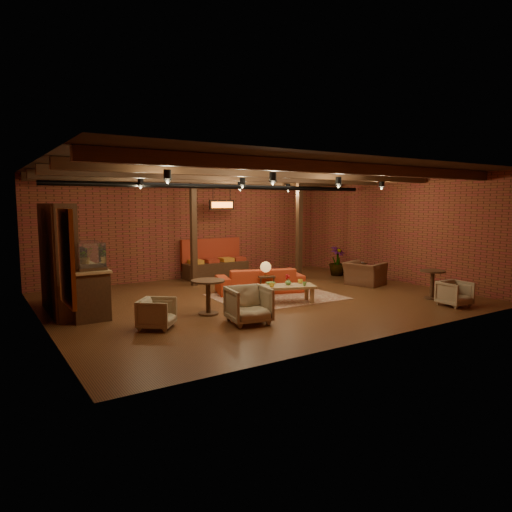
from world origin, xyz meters
TOP-DOWN VIEW (x-y plane):
  - floor at (0.00, 0.00)m, footprint 10.00×10.00m
  - ceiling at (0.00, 0.00)m, footprint 10.00×8.00m
  - wall_back at (0.00, 4.00)m, footprint 10.00×0.02m
  - wall_front at (0.00, -4.00)m, footprint 10.00×0.02m
  - wall_left at (-5.00, 0.00)m, footprint 0.02×8.00m
  - wall_right at (5.00, 0.00)m, footprint 0.02×8.00m
  - ceiling_beams at (0.00, 0.00)m, footprint 9.80×6.40m
  - ceiling_pipe at (0.00, 1.60)m, footprint 9.60×0.12m
  - post_left at (-0.60, 2.60)m, footprint 0.16×0.16m
  - post_right at (2.80, 2.00)m, footprint 0.16×0.16m
  - service_counter at (-4.10, 1.00)m, footprint 0.80×2.50m
  - plant_counter at (-4.00, 1.20)m, footprint 0.35×0.39m
  - shelving_hutch at (-4.50, 1.10)m, footprint 0.52×2.00m
  - chalkboard_menu at (-4.93, -2.30)m, footprint 0.08×0.96m
  - banquette at (0.60, 3.55)m, footprint 2.10×0.70m
  - service_sign at (0.60, 3.10)m, footprint 0.86×0.06m
  - ceiling_spotlights at (0.00, 0.00)m, footprint 6.40×4.40m
  - rug at (0.48, -0.04)m, footprint 3.22×2.52m
  - sofa at (0.45, 0.69)m, footprint 2.47×1.55m
  - coffee_table at (0.32, -0.76)m, footprint 1.40×1.04m
  - side_table_lamp at (0.36, 0.28)m, footprint 0.54×0.54m
  - round_table_left at (-1.83, -0.76)m, footprint 0.73×0.73m
  - armchair_a at (-3.17, -1.23)m, footprint 0.85×0.86m
  - armchair_b at (-1.47, -1.84)m, footprint 0.90×0.86m
  - armchair_right at (3.66, -0.04)m, footprint 0.92×1.18m
  - side_table_book at (4.25, 0.85)m, footprint 0.58×0.58m
  - round_table_right at (3.67, -2.34)m, footprint 0.62×0.62m
  - armchair_far at (3.41, -3.15)m, footprint 0.67×0.63m
  - plant_tall at (4.21, 1.73)m, footprint 1.88×1.88m

SIDE VIEW (x-z plane):
  - floor at x=0.00m, z-range 0.00..0.00m
  - rug at x=0.48m, z-range 0.00..0.01m
  - armchair_a at x=-3.17m, z-range 0.00..0.65m
  - armchair_far at x=3.41m, z-range 0.00..0.65m
  - sofa at x=0.45m, z-range 0.00..0.67m
  - coffee_table at x=0.32m, z-range 0.04..0.72m
  - armchair_b at x=-1.47m, z-range 0.00..0.82m
  - armchair_right at x=3.66m, z-range 0.00..0.91m
  - side_table_book at x=4.25m, z-range 0.21..0.75m
  - round_table_right at x=3.67m, z-range 0.12..0.84m
  - banquette at x=0.60m, z-range 0.00..1.00m
  - round_table_left at x=-1.83m, z-range 0.13..0.89m
  - side_table_lamp at x=0.36m, z-range 0.23..1.13m
  - service_counter at x=-4.10m, z-range 0.00..1.60m
  - shelving_hutch at x=-4.50m, z-range 0.00..2.40m
  - plant_counter at x=-4.00m, z-range 1.07..1.37m
  - plant_tall at x=4.21m, z-range 0.00..2.90m
  - wall_back at x=0.00m, z-range 0.00..3.20m
  - wall_front at x=0.00m, z-range 0.00..3.20m
  - wall_left at x=-5.00m, z-range 0.00..3.20m
  - wall_right at x=5.00m, z-range 0.00..3.20m
  - post_left at x=-0.60m, z-range 0.00..3.20m
  - post_right at x=2.80m, z-range 0.00..3.20m
  - chalkboard_menu at x=-4.93m, z-range 0.87..2.33m
  - service_sign at x=0.60m, z-range 2.20..2.50m
  - ceiling_pipe at x=0.00m, z-range 2.79..2.91m
  - ceiling_spotlights at x=0.00m, z-range 2.72..3.00m
  - ceiling_beams at x=0.00m, z-range 2.97..3.19m
  - ceiling at x=0.00m, z-range 3.19..3.21m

